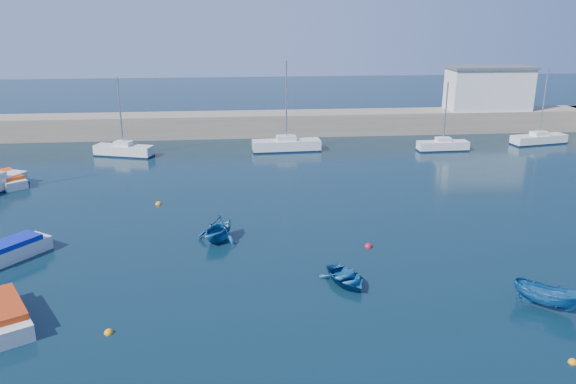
{
  "coord_description": "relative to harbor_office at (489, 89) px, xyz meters",
  "views": [
    {
      "loc": [
        -1.24,
        -21.07,
        14.17
      ],
      "look_at": [
        2.46,
        17.9,
        1.6
      ],
      "focal_mm": 35.0,
      "sensor_mm": 36.0,
      "label": 1
    }
  ],
  "objects": [
    {
      "name": "buoy_0",
      "position": [
        -37.36,
        -43.66,
        -5.1
      ],
      "size": [
        0.43,
        0.43,
        0.43
      ],
      "primitive_type": "sphere",
      "color": "orange",
      "rests_on": "ground"
    },
    {
      "name": "back_wall",
      "position": [
        -30.0,
        0.0,
        -3.8
      ],
      "size": [
        96.0,
        4.5,
        2.6
      ],
      "primitive_type": "cube",
      "color": "gray",
      "rests_on": "ground"
    },
    {
      "name": "sailboat_5",
      "position": [
        -42.8,
        -9.33,
        -4.49
      ],
      "size": [
        6.26,
        3.41,
        8.03
      ],
      "rotation": [
        0.0,
        0.0,
        1.27
      ],
      "color": "silver",
      "rests_on": "ground"
    },
    {
      "name": "ground",
      "position": [
        -30.0,
        -46.0,
        -5.1
      ],
      "size": [
        220.0,
        220.0,
        0.0
      ],
      "primitive_type": "plane",
      "color": "black",
      "rests_on": "ground"
    },
    {
      "name": "sailboat_8",
      "position": [
        2.76,
        -8.07,
        -4.54
      ],
      "size": [
        6.63,
        3.01,
        8.37
      ],
      "rotation": [
        0.0,
        0.0,
        1.77
      ],
      "color": "silver",
      "rests_on": "ground"
    },
    {
      "name": "dinghy_right",
      "position": [
        -15.95,
        -43.35,
        -4.46
      ],
      "size": [
        3.32,
        3.14,
        1.28
      ],
      "primitive_type": "imported",
      "rotation": [
        0.0,
        0.0,
        0.85
      ],
      "color": "#134F89",
      "rests_on": "ground"
    },
    {
      "name": "dinghy_center",
      "position": [
        -25.45,
        -39.76,
        -4.77
      ],
      "size": [
        3.16,
        3.75,
        0.66
      ],
      "primitive_type": "imported",
      "rotation": [
        0.0,
        0.0,
        0.32
      ],
      "color": "#134F89",
      "rests_on": "ground"
    },
    {
      "name": "dinghy_left",
      "position": [
        -32.55,
        -33.0,
        -4.25
      ],
      "size": [
        4.0,
        4.17,
        1.7
      ],
      "primitive_type": "imported",
      "rotation": [
        0.0,
        0.0,
        -0.51
      ],
      "color": "#134F89",
      "rests_on": "ground"
    },
    {
      "name": "buoy_3",
      "position": [
        -37.35,
        -25.31,
        -5.1
      ],
      "size": [
        0.46,
        0.46,
        0.46
      ],
      "primitive_type": "sphere",
      "color": "orange",
      "rests_on": "ground"
    },
    {
      "name": "sailboat_6",
      "position": [
        -25.87,
        -8.7,
        -4.45
      ],
      "size": [
        7.32,
        2.41,
        9.47
      ],
      "rotation": [
        0.0,
        0.0,
        1.63
      ],
      "color": "silver",
      "rests_on": "ground"
    },
    {
      "name": "motorboat_1",
      "position": [
        -44.93,
        -34.66,
        -4.56
      ],
      "size": [
        4.11,
        4.73,
        1.15
      ],
      "rotation": [
        0.0,
        0.0,
        -0.64
      ],
      "color": "silver",
      "rests_on": "ground"
    },
    {
      "name": "buoy_1",
      "position": [
        -23.07,
        -34.96,
        -5.1
      ],
      "size": [
        0.5,
        0.5,
        0.5
      ],
      "primitive_type": "sphere",
      "color": "#B80D1F",
      "rests_on": "ground"
    },
    {
      "name": "sailboat_7",
      "position": [
        -9.16,
        -10.16,
        -4.54
      ],
      "size": [
        5.47,
        1.69,
        7.24
      ],
      "rotation": [
        0.0,
        0.0,
        1.6
      ],
      "color": "silver",
      "rests_on": "ground"
    },
    {
      "name": "motorboat_2",
      "position": [
        -50.91,
        -18.73,
        -4.62
      ],
      "size": [
        4.4,
        5.0,
        1.02
      ],
      "rotation": [
        0.0,
        0.0,
        0.65
      ],
      "color": "silver",
      "rests_on": "ground"
    },
    {
      "name": "motorboat_0",
      "position": [
        -42.52,
        -42.3,
        -4.57
      ],
      "size": [
        4.06,
        5.23,
        1.13
      ],
      "rotation": [
        0.0,
        0.0,
        0.53
      ],
      "color": "silver",
      "rests_on": "ground"
    },
    {
      "name": "harbor_office",
      "position": [
        0.0,
        0.0,
        0.0
      ],
      "size": [
        10.0,
        4.0,
        5.0
      ],
      "primitive_type": "cube",
      "color": "silver",
      "rests_on": "back_wall"
    },
    {
      "name": "buoy_5",
      "position": [
        -17.28,
        -47.88,
        -5.1
      ],
      "size": [
        0.38,
        0.38,
        0.38
      ],
      "primitive_type": "sphere",
      "color": "orange",
      "rests_on": "ground"
    }
  ]
}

